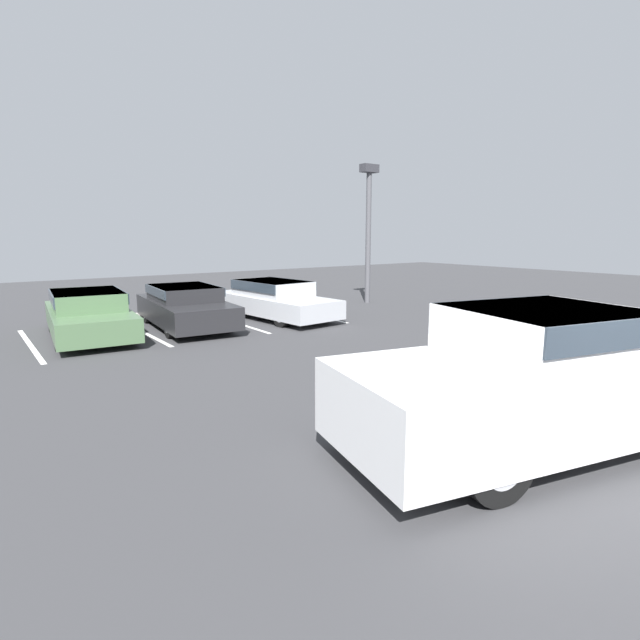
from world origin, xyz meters
TOP-DOWN VIEW (x-y plane):
  - ground_plane at (0.00, 0.00)m, footprint 60.00×60.00m
  - stall_stripe_a at (-4.38, 11.47)m, footprint 0.12×4.55m
  - stall_stripe_b at (-1.65, 11.47)m, footprint 0.12×4.55m
  - stall_stripe_c at (1.09, 11.47)m, footprint 0.12×4.55m
  - stall_stripe_d at (3.82, 11.47)m, footprint 0.12×4.55m
  - pickup_truck at (0.48, 0.82)m, footprint 6.29×3.36m
  - parked_sedan_a at (-2.96, 11.68)m, footprint 2.28×4.77m
  - parked_sedan_b at (-0.39, 11.51)m, footprint 2.22×4.63m
  - parked_sedan_c at (2.50, 11.34)m, footprint 2.18×4.92m
  - light_post at (7.31, 12.26)m, footprint 0.70×0.36m
  - wheel_stop_curb at (-1.35, 14.06)m, footprint 1.60×0.20m

SIDE VIEW (x-z plane):
  - ground_plane at x=0.00m, z-range 0.00..0.00m
  - stall_stripe_a at x=-4.38m, z-range 0.00..0.01m
  - stall_stripe_b at x=-1.65m, z-range 0.00..0.01m
  - stall_stripe_c at x=1.09m, z-range 0.00..0.01m
  - stall_stripe_d at x=3.82m, z-range 0.00..0.01m
  - wheel_stop_curb at x=-1.35m, z-range 0.00..0.14m
  - parked_sedan_b at x=-0.39m, z-range 0.04..1.25m
  - parked_sedan_a at x=-2.96m, z-range 0.04..1.25m
  - parked_sedan_c at x=2.50m, z-range 0.04..1.25m
  - pickup_truck at x=0.48m, z-range 0.00..1.80m
  - light_post at x=7.31m, z-range 0.57..5.83m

